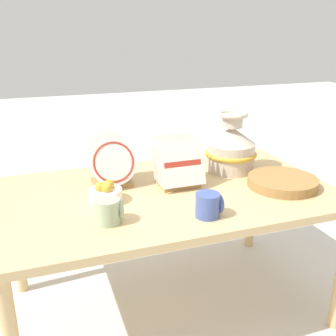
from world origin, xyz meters
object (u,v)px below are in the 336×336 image
(ceramic_vase, at_px, (231,147))
(fruit_bowl, at_px, (106,193))
(mug_sage_glaze, at_px, (109,211))
(dish_rack_square_plates, at_px, (178,166))
(wicker_charger_stack, at_px, (282,182))
(mug_cobalt_glaze, at_px, (209,205))
(dish_rack_round_plates, at_px, (111,165))

(ceramic_vase, relative_size, fruit_bowl, 2.13)
(ceramic_vase, xyz_separation_m, mug_sage_glaze, (-0.72, -0.38, -0.08))
(dish_rack_square_plates, xyz_separation_m, mug_sage_glaze, (-0.38, -0.27, -0.05))
(mug_sage_glaze, distance_m, fruit_bowl, 0.20)
(dish_rack_square_plates, distance_m, fruit_bowl, 0.37)
(dish_rack_square_plates, distance_m, wicker_charger_stack, 0.50)
(mug_cobalt_glaze, xyz_separation_m, mug_sage_glaze, (-0.38, 0.08, 0.00))
(mug_sage_glaze, bearing_deg, fruit_bowl, 83.01)
(dish_rack_round_plates, distance_m, mug_sage_glaze, 0.39)
(mug_sage_glaze, bearing_deg, dish_rack_square_plates, 35.55)
(dish_rack_round_plates, distance_m, fruit_bowl, 0.20)
(dish_rack_round_plates, xyz_separation_m, dish_rack_square_plates, (0.29, -0.10, -0.01))
(ceramic_vase, xyz_separation_m, fruit_bowl, (-0.70, -0.18, -0.09))
(mug_cobalt_glaze, bearing_deg, ceramic_vase, 53.55)
(dish_rack_square_plates, height_order, mug_cobalt_glaze, dish_rack_square_plates)
(ceramic_vase, distance_m, mug_sage_glaze, 0.82)
(ceramic_vase, distance_m, fruit_bowl, 0.72)
(mug_cobalt_glaze, distance_m, mug_sage_glaze, 0.39)
(dish_rack_round_plates, distance_m, wicker_charger_stack, 0.81)
(ceramic_vase, height_order, mug_sage_glaze, ceramic_vase)
(mug_cobalt_glaze, height_order, mug_sage_glaze, same)
(mug_sage_glaze, height_order, fruit_bowl, mug_sage_glaze)
(ceramic_vase, xyz_separation_m, dish_rack_round_plates, (-0.63, -0.00, -0.02))
(dish_rack_round_plates, height_order, dish_rack_square_plates, dish_rack_round_plates)
(wicker_charger_stack, bearing_deg, mug_sage_glaze, -173.92)
(wicker_charger_stack, bearing_deg, mug_cobalt_glaze, -160.09)
(mug_sage_glaze, xyz_separation_m, fruit_bowl, (0.02, 0.20, -0.01))
(wicker_charger_stack, relative_size, fruit_bowl, 2.25)
(dish_rack_square_plates, bearing_deg, mug_cobalt_glaze, -90.23)
(wicker_charger_stack, height_order, mug_sage_glaze, mug_sage_glaze)
(wicker_charger_stack, bearing_deg, dish_rack_square_plates, 158.14)
(ceramic_vase, distance_m, dish_rack_square_plates, 0.35)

